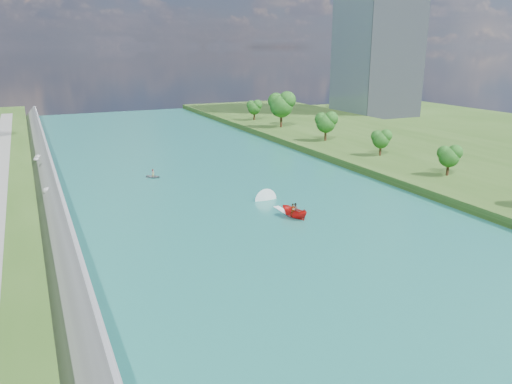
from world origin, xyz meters
name	(u,v)px	position (x,y,z in m)	size (l,w,h in m)	color
ground	(304,250)	(0.00, 0.00, 0.00)	(260.00, 260.00, 0.00)	#2D5119
river_water	(237,203)	(0.00, 20.00, 0.05)	(55.00, 240.00, 0.10)	#1B6967
berm_east	(477,167)	(49.50, 20.00, 0.75)	(44.00, 240.00, 1.50)	#2D5119
riprap_bank	(53,217)	(-25.83, 19.29, 1.78)	(4.07, 236.00, 4.05)	slate
office_tower	(378,24)	(82.50, 95.00, 30.00)	(22.00, 22.00, 60.00)	gray
trees_east	(413,138)	(37.56, 24.88, 6.42)	(14.85, 133.42, 11.78)	#1B5416
motorboat	(289,210)	(4.39, 11.72, 0.80)	(3.60, 19.05, 2.17)	red
raft	(153,176)	(-7.97, 40.05, 0.44)	(3.30, 3.32, 1.54)	gray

